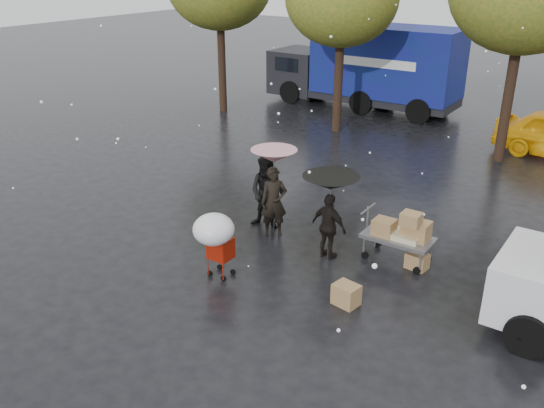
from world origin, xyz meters
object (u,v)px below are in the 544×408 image
Objects in this scene: person_pink at (274,202)px; shopping_cart at (215,233)px; person_black at (329,227)px; vendor_cart at (402,232)px; blue_truck at (368,67)px.

person_pink is 1.16× the size of shopping_cart.
person_black is (1.63, -0.26, -0.09)m from person_pink.
person_pink reaches higher than vendor_cart.
shopping_cart is (-1.45, -2.10, 0.31)m from person_black.
person_black is at bearing -152.07° from vendor_cart.
shopping_cart is at bearing 64.03° from person_black.
vendor_cart is 13.80m from blue_truck.
person_black is at bearing -48.24° from person_pink.
shopping_cart is (-2.83, -2.84, 0.34)m from vendor_cart.
person_black is 1.00× the size of vendor_cart.
vendor_cart is 1.04× the size of shopping_cart.
blue_truck is at bearing 104.59° from shopping_cart.
person_black is 13.86m from blue_truck.
shopping_cart is (0.18, -2.36, 0.21)m from person_pink.
blue_truck is (-5.32, 12.76, 1.00)m from person_black.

